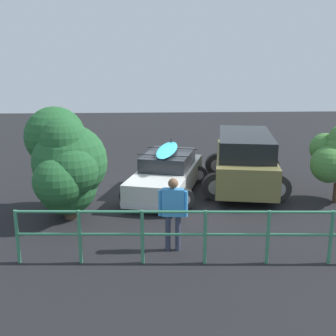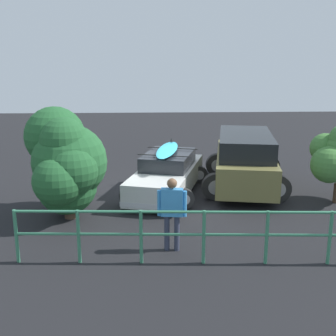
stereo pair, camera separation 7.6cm
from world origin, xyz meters
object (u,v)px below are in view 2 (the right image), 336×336
at_px(sedan_car, 167,174).
at_px(person_bystander, 172,208).
at_px(suv_car, 245,160).
at_px(bush_near_left, 65,162).

relative_size(sedan_car, person_bystander, 2.85).
bearing_deg(person_bystander, suv_car, -119.48).
relative_size(person_bystander, bush_near_left, 0.56).
distance_m(suv_car, person_bystander, 5.33).
bearing_deg(bush_near_left, sedan_car, -144.73).
height_order(suv_car, bush_near_left, bush_near_left).
height_order(sedan_car, bush_near_left, bush_near_left).
xyz_separation_m(sedan_car, person_bystander, (0.10, 4.21, 0.37)).
relative_size(sedan_car, bush_near_left, 1.61).
height_order(person_bystander, bush_near_left, bush_near_left).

